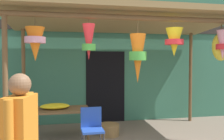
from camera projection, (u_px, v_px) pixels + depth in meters
name	position (u px, v px, depth m)	size (l,w,h in m)	color
shop_facade	(102.00, 46.00, 6.93)	(11.47, 0.29, 4.32)	#387056
market_stall_canopy	(126.00, 27.00, 5.34)	(5.07, 2.47, 2.82)	brown
display_table	(56.00, 112.00, 5.30)	(1.43, 0.76, 0.68)	brown
flower_heap_on_table	(56.00, 106.00, 5.32)	(0.63, 0.44, 0.11)	yellow
folding_chair	(92.00, 126.00, 4.58)	(0.41, 0.41, 0.84)	#2347A8
wicker_basket_by_table	(109.00, 130.00, 5.63)	(0.48, 0.48, 0.27)	olive
customer_foreground	(21.00, 140.00, 2.39)	(0.30, 0.58, 1.61)	orange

